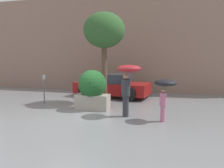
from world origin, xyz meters
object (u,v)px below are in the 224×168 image
at_px(street_tree, 104,31).
at_px(person_child, 165,88).
at_px(person_adult, 128,77).
at_px(parked_car_near, 112,86).
at_px(parking_meter, 44,83).
at_px(planter_box, 92,89).

bearing_deg(street_tree, person_child, -39.31).
bearing_deg(person_adult, street_tree, 83.37).
bearing_deg(street_tree, person_adult, -53.08).
distance_m(person_adult, street_tree, 3.04).
bearing_deg(parked_car_near, parking_meter, 143.71).
bearing_deg(person_adult, parked_car_near, 68.62).
relative_size(street_tree, parking_meter, 3.10).
height_order(planter_box, street_tree, street_tree).
relative_size(person_adult, street_tree, 0.45).
bearing_deg(parking_meter, street_tree, 16.76).
distance_m(parked_car_near, street_tree, 3.26).
distance_m(street_tree, parking_meter, 3.63).
height_order(planter_box, parking_meter, planter_box).
bearing_deg(planter_box, parked_car_near, 88.57).
bearing_deg(planter_box, parking_meter, 170.16).
bearing_deg(street_tree, parking_meter, -163.24).
relative_size(planter_box, parked_car_near, 0.39).
xyz_separation_m(parked_car_near, parking_meter, (-2.58, -2.63, 0.36)).
xyz_separation_m(person_child, street_tree, (-2.75, 2.25, 2.15)).
xyz_separation_m(person_adult, person_child, (1.30, -0.32, -0.31)).
bearing_deg(parking_meter, planter_box, -9.84).
distance_m(person_adult, parked_car_near, 4.15).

